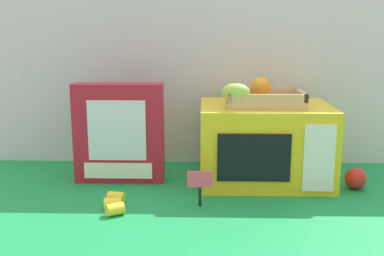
# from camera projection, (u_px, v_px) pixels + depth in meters

# --- Properties ---
(ground_plane) EXTENTS (1.70, 1.70, 0.00)m
(ground_plane) POSITION_uv_depth(u_px,v_px,m) (214.00, 185.00, 1.48)
(ground_plane) COLOR #198C47
(ground_plane) RESTS_ON ground
(display_back_panel) EXTENTS (1.61, 0.03, 0.75)m
(display_back_panel) POSITION_uv_depth(u_px,v_px,m) (213.00, 58.00, 1.66)
(display_back_panel) COLOR silver
(display_back_panel) RESTS_ON ground
(toy_microwave) EXTENTS (0.40, 0.30, 0.24)m
(toy_microwave) POSITION_uv_depth(u_px,v_px,m) (265.00, 143.00, 1.49)
(toy_microwave) COLOR yellow
(toy_microwave) RESTS_ON ground
(food_groups_crate) EXTENTS (0.25, 0.17, 0.09)m
(food_groups_crate) POSITION_uv_depth(u_px,v_px,m) (260.00, 97.00, 1.43)
(food_groups_crate) COLOR tan
(food_groups_crate) RESTS_ON toy_microwave
(cookie_set_box) EXTENTS (0.28, 0.07, 0.31)m
(cookie_set_box) POSITION_uv_depth(u_px,v_px,m) (119.00, 133.00, 1.48)
(cookie_set_box) COLOR #B2192D
(cookie_set_box) RESTS_ON ground
(price_sign) EXTENTS (0.07, 0.01, 0.10)m
(price_sign) POSITION_uv_depth(u_px,v_px,m) (200.00, 183.00, 1.29)
(price_sign) COLOR black
(price_sign) RESTS_ON ground
(loose_toy_banana) EXTENTS (0.07, 0.13, 0.03)m
(loose_toy_banana) POSITION_uv_depth(u_px,v_px,m) (115.00, 203.00, 1.28)
(loose_toy_banana) COLOR yellow
(loose_toy_banana) RESTS_ON ground
(loose_toy_apple) EXTENTS (0.06, 0.06, 0.06)m
(loose_toy_apple) POSITION_uv_depth(u_px,v_px,m) (355.00, 178.00, 1.43)
(loose_toy_apple) COLOR red
(loose_toy_apple) RESTS_ON ground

